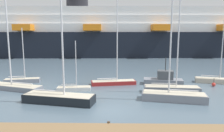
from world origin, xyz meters
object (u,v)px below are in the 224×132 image
channel_buoy_1 (214,84)px  sailboat_2 (114,81)px  sailboat_1 (15,85)px  sailboat_0 (59,97)px  sailboat_4 (172,88)px  fishing_boat_1 (164,79)px  sailboat_5 (174,95)px  sailboat_3 (22,80)px  cruise_ship (152,34)px  sailboat_7 (74,88)px  sailboat_6 (216,80)px

channel_buoy_1 → sailboat_2: bearing=176.7°
sailboat_1 → sailboat_2: size_ratio=1.08×
sailboat_0 → sailboat_4: bearing=28.9°
sailboat_0 → fishing_boat_1: 15.02m
sailboat_2 → sailboat_5: size_ratio=0.93×
sailboat_3 → cruise_ship: size_ratio=0.06×
sailboat_7 → channel_buoy_1: sailboat_7 is taller
sailboat_3 → sailboat_5: size_ratio=0.60×
sailboat_2 → sailboat_7: size_ratio=1.95×
sailboat_0 → sailboat_2: 9.72m
sailboat_3 → sailboat_6: size_ratio=0.88×
sailboat_2 → sailboat_6: sailboat_2 is taller
sailboat_3 → sailboat_5: sailboat_5 is taller
sailboat_0 → cruise_ship: (17.67, 49.15, 6.19)m
sailboat_1 → cruise_ship: 50.90m
sailboat_3 → sailboat_6: bearing=-10.9°
sailboat_4 → sailboat_5: bearing=-96.6°
sailboat_6 → channel_buoy_1: bearing=-108.9°
sailboat_1 → sailboat_7: bearing=-164.0°
sailboat_3 → sailboat_7: (8.32, -4.06, -0.10)m
sailboat_2 → sailboat_4: 8.10m
sailboat_5 → cruise_ship: 48.97m
sailboat_1 → sailboat_6: (27.27, 4.09, -0.12)m
sailboat_4 → sailboat_6: bearing=38.3°
sailboat_6 → fishing_boat_1: (-7.75, -0.90, 0.23)m
sailboat_3 → cruise_ship: 48.04m
sailboat_6 → fishing_boat_1: 7.81m
sailboat_0 → sailboat_5: 12.01m
sailboat_0 → sailboat_3: bearing=142.6°
sailboat_1 → sailboat_0: bearing=161.7°
sailboat_3 → sailboat_4: size_ratio=0.69×
sailboat_0 → sailboat_2: (5.55, 7.97, -0.05)m
sailboat_0 → sailboat_1: 8.58m
sailboat_7 → fishing_boat_1: sailboat_7 is taller
sailboat_4 → sailboat_6: sailboat_4 is taller
sailboat_1 → fishing_boat_1: size_ratio=2.36×
sailboat_7 → sailboat_0: bearing=-101.9°
sailboat_0 → cruise_ship: 52.59m
sailboat_0 → sailboat_5: (11.98, 0.90, 0.01)m
fishing_boat_1 → channel_buoy_1: fishing_boat_1 is taller
sailboat_6 → sailboat_7: 20.19m
channel_buoy_1 → cruise_ship: 42.49m
sailboat_7 → sailboat_4: bearing=-9.1°
sailboat_1 → fishing_boat_1: 19.77m
sailboat_3 → sailboat_6: 28.05m
sailboat_4 → channel_buoy_1: sailboat_4 is taller
sailboat_2 → channel_buoy_1: size_ratio=10.74×
sailboat_6 → sailboat_7: size_ratio=1.44×
sailboat_3 → channel_buoy_1: 26.85m
channel_buoy_1 → fishing_boat_1: bearing=170.9°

